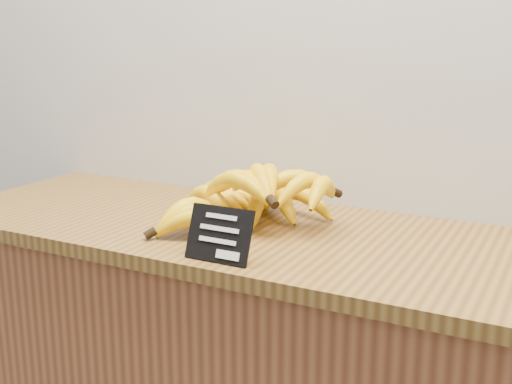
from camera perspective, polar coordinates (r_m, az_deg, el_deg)
name	(u,v)px	position (r m, az deg, el deg)	size (l,w,h in m)	color
counter_top	(267,235)	(1.37, 0.97, -3.83)	(1.54, 0.54, 0.03)	brown
chalkboard_sign	(219,235)	(1.16, -3.30, -3.80)	(0.13, 0.01, 0.10)	black
banana_pile	(255,199)	(1.38, -0.13, -0.63)	(0.45, 0.40, 0.13)	yellow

